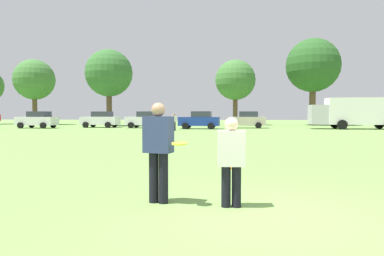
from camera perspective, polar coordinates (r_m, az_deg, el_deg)
The scene contains 16 objects.
ground_plane at distance 5.64m, azimuth 12.02°, elevation -13.97°, with size 164.68×164.68×0.00m, color #6B9347.
player_thrower at distance 6.19m, azimuth -5.50°, elevation -3.03°, with size 0.54×0.39×1.77m.
player_defender at distance 5.94m, azimuth 6.43°, elevation -4.74°, with size 0.47×0.29×1.52m.
frisbee at distance 5.93m, azimuth -2.05°, elevation -2.52°, with size 0.27×0.27×0.06m.
traffic_cone at distance 10.23m, azimuth 7.07°, elevation -5.24°, with size 0.32×0.32×0.48m.
parked_car_near_left at distance 41.52m, azimuth -23.87°, elevation 1.25°, with size 4.28×2.38×1.82m.
parked_car_mid_left at distance 41.02m, azimuth -14.66°, elevation 1.37°, with size 4.28×2.38×1.82m.
parked_car_center at distance 38.75m, azimuth -7.56°, elevation 1.37°, with size 4.28×2.38×1.82m.
parked_car_mid_right at distance 36.19m, azimuth 1.26°, elevation 1.32°, with size 4.28×2.38×1.82m.
parked_car_near_right at distance 38.82m, azimuth 8.90°, elevation 1.36°, with size 4.28×2.38×1.82m.
box_truck at distance 39.40m, azimuth 25.04°, elevation 2.39°, with size 8.61×3.29×3.18m.
bystander_far_jogger at distance 32.31m, azimuth -2.93°, elevation 1.16°, with size 0.51×0.46×1.60m.
tree_west_maple at distance 54.68m, azimuth -24.32°, elevation 7.17°, with size 5.69×5.69×9.25m.
tree_center_elm at distance 46.69m, azimuth -13.40°, elevation 8.66°, with size 6.05×6.05×9.82m.
tree_east_birch at distance 48.87m, azimuth 7.08°, elevation 7.74°, with size 5.53×5.53×8.99m.
tree_east_oak at distance 50.35m, azimuth 19.11°, elevation 9.58°, with size 7.18×7.18×11.66m.
Camera 1 is at (-0.63, -5.38, 1.58)m, focal length 32.71 mm.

